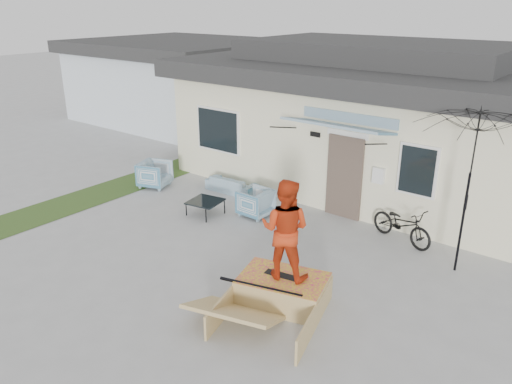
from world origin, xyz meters
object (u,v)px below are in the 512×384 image
Objects in this scene: armchair_left at (155,173)px; bicycle at (402,221)px; loveseat at (232,182)px; skateboard at (284,275)px; skater at (285,228)px; patio_umbrella at (467,190)px; armchair_right at (256,201)px; skate_ramp at (283,290)px; coffee_table at (205,208)px.

armchair_left is 0.52× the size of bicycle.
bicycle is at bearing 175.94° from loveseat.
skateboard is 0.40× the size of skater.
patio_umbrella reaches higher than skateboard.
skater is at bearing -99.59° from skateboard.
loveseat is at bearing -56.44° from skater.
skate_ramp is (2.84, -2.81, -0.13)m from armchair_right.
armchair_left is 7.05m from skater.
armchair_left is at bearing -86.41° from armchair_right.
coffee_table is 4.86m from bicycle.
armchair_left is 0.35× the size of patio_umbrella.
loveseat is 1.80× the size of armchair_left.
armchair_right is at bearing 119.94° from skate_ramp.
bicycle is 3.71m from skateboard.
skateboard is at bearing -106.70° from skater.
skateboard is at bearing -173.89° from bicycle.
bicycle reaches higher than skateboard.
skater is at bearing -132.05° from armchair_left.
skate_ramp is at bearing 88.63° from skater.
bicycle is 3.83m from skater.
armchair_right reaches higher than loveseat.
bicycle reaches higher than coffee_table.
loveseat is 0.83× the size of skater.
skateboard is (-0.01, 0.05, 0.28)m from skate_ramp.
skater reaches higher than armchair_right.
patio_umbrella reaches higher than armchair_right.
coffee_table is 0.48× the size of bicycle.
armchair_left is 0.41× the size of skate_ramp.
skater reaches higher than coffee_table.
armchair_right is 5.12m from patio_umbrella.
patio_umbrella is 3.93m from skateboard.
armchair_right is 3.95m from skateboard.
bicycle is at bearing -101.90° from armchair_left.
skater is (6.47, -2.61, 1.05)m from armchair_left.
skater is (2.82, -2.76, 1.09)m from armchair_right.
loveseat is 0.62× the size of patio_umbrella.
patio_umbrella is 1.19× the size of skate_ramp.
skater reaches higher than loveseat.
patio_umbrella is 3.30× the size of skateboard.
armchair_right is at bearing -107.70° from armchair_left.
armchair_right is 0.42× the size of skater.
armchair_right is 0.38× the size of skate_ramp.
coffee_table is at bearing -44.06° from skater.
skater reaches higher than skateboard.
skateboard is at bearing -27.37° from coffee_table.
skate_ramp is 0.28m from skateboard.
skater is (-0.01, 0.05, 1.22)m from skate_ramp.
skater is (-0.70, -3.64, 0.96)m from bicycle.
bicycle reaches higher than armchair_right.
armchair_right is (3.65, 0.15, -0.03)m from armchair_left.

